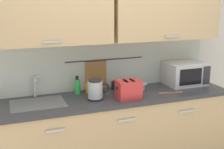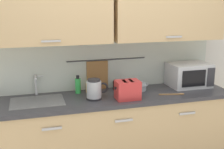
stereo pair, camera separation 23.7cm
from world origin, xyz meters
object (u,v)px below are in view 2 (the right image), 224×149
Objects in this scene: mug_near_sink at (90,88)px; dish_soap_bottle at (78,85)px; microwave at (189,75)px; wooden_spoon at (175,94)px; mixing_bowl at (139,86)px; toaster at (128,90)px; electric_kettle at (94,89)px; mug_by_kettle at (117,85)px.

dish_soap_bottle is at bearing -179.71° from mug_near_sink.
microwave reaches higher than wooden_spoon.
mixing_bowl is 0.84× the size of toaster.
mug_near_sink is at bearing 172.01° from mixing_bowl.
microwave is 2.03× the size of electric_kettle.
dish_soap_bottle is 0.92× the size of mixing_bowl.
electric_kettle is 1.16× the size of dish_soap_bottle.
mug_by_kettle is at bearing 146.58° from wooden_spoon.
mixing_bowl is at bearing 49.64° from toaster.
mug_by_kettle is (-0.85, 0.09, -0.09)m from microwave.
mug_by_kettle is (0.44, 0.02, -0.04)m from dish_soap_bottle.
mug_by_kettle is at bearing 2.25° from dish_soap_bottle.
dish_soap_bottle is at bearing 160.91° from wooden_spoon.
dish_soap_bottle is at bearing -177.75° from mug_by_kettle.
dish_soap_bottle is 1.04m from wooden_spoon.
mug_near_sink reaches higher than wooden_spoon.
electric_kettle is 0.41m from mug_by_kettle.
mug_near_sink is 0.46m from toaster.
dish_soap_bottle is 0.56m from toaster.
wooden_spoon is (0.85, -0.09, -0.10)m from electric_kettle.
mug_near_sink is (0.00, 0.24, -0.05)m from electric_kettle.
mug_by_kettle is at bearing 173.65° from microwave.
mug_by_kettle is (-0.23, 0.09, 0.00)m from mixing_bowl.
toaster is (0.45, -0.33, 0.01)m from dish_soap_bottle.
mixing_bowl reaches higher than wooden_spoon.
mug_near_sink is at bearing 89.28° from electric_kettle.
toaster is (0.32, -0.09, -0.01)m from electric_kettle.
mug_near_sink is 0.31m from mug_by_kettle.
wooden_spoon is at bearing -40.45° from mixing_bowl.
electric_kettle is 0.89× the size of toaster.
toaster is at bearing -15.75° from electric_kettle.
microwave is 1.17m from electric_kettle.
wooden_spoon is (0.31, -0.26, -0.04)m from mixing_bowl.
mixing_bowl is 0.78× the size of wooden_spoon.
microwave is 1.80× the size of toaster.
electric_kettle is 0.27m from dish_soap_bottle.
mug_by_kettle reaches higher than mixing_bowl.
dish_soap_bottle is 0.67m from mixing_bowl.
toaster is 0.93× the size of wooden_spoon.
microwave is at bearing 17.08° from toaster.
toaster is (-0.22, -0.26, 0.05)m from mixing_bowl.
toaster is 2.13× the size of mug_by_kettle.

